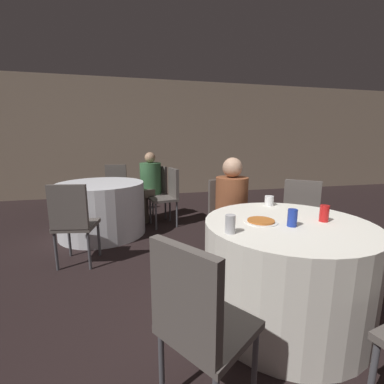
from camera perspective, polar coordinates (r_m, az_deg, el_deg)
ground_plane at (r=2.34m, az=14.31°, el=-24.12°), size 16.00×16.00×0.00m
wall_back at (r=6.63m, az=-5.06°, el=11.66°), size 16.00×0.06×2.80m
table_near at (r=2.17m, az=19.86°, el=-15.86°), size 1.22×1.22×0.76m
table_far at (r=3.97m, az=-19.41°, el=-3.49°), size 1.22×1.22×0.76m
chair_near_northeast at (r=3.07m, az=22.84°, el=-4.66°), size 0.56×0.56×0.92m
chair_near_southwest at (r=1.31m, az=1.08°, el=-25.93°), size 0.56×0.56×0.92m
chair_near_north at (r=2.93m, az=7.84°, el=-4.62°), size 0.43×0.43×0.92m
chair_far_south at (r=2.99m, az=-25.00°, el=-5.25°), size 0.46×0.47×0.92m
chair_far_east at (r=4.13m, az=-5.23°, el=0.07°), size 0.47×0.47×0.92m
chair_far_northeast at (r=4.51m, az=-8.19°, el=0.96°), size 0.56×0.56×0.92m
chair_far_north at (r=4.92m, az=-16.62°, el=1.45°), size 0.45×0.46×0.92m
person_green_jacket at (r=4.40m, az=-9.77°, el=1.31°), size 0.50×0.47×1.16m
person_floral_shirt at (r=2.77m, az=9.30°, el=-4.42°), size 0.36×0.51×1.18m
pizza_plate_near at (r=1.96m, az=15.07°, el=-6.27°), size 0.24×0.24×0.02m
soda_can_red at (r=2.14m, az=27.32°, el=-4.25°), size 0.07×0.07×0.12m
soda_can_silver at (r=1.68m, az=8.51°, el=-7.08°), size 0.07×0.07×0.12m
soda_can_blue at (r=1.92m, az=21.41°, el=-5.37°), size 0.07×0.07×0.12m
cup_near at (r=2.48m, az=16.78°, el=-1.86°), size 0.08×0.08×0.09m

